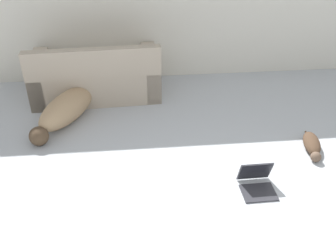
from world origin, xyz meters
TOP-DOWN VIEW (x-y plane):
  - couch at (-1.40, 3.60)m, footprint 1.80×1.00m
  - dog at (-1.76, 2.89)m, footprint 0.83×1.40m
  - cat at (1.13, 1.99)m, footprint 0.28×0.64m
  - laptop_open at (0.30, 1.43)m, footprint 0.34×0.36m

SIDE VIEW (x-z plane):
  - cat at x=1.13m, z-range 0.00..0.14m
  - laptop_open at x=0.30m, z-range -0.05..0.22m
  - dog at x=-1.76m, z-range -0.01..0.36m
  - couch at x=-1.40m, z-range -0.14..0.69m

